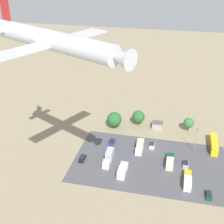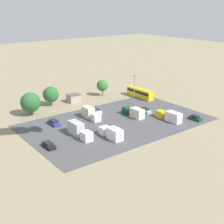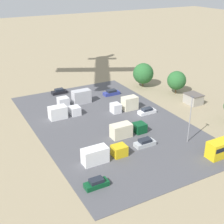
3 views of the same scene
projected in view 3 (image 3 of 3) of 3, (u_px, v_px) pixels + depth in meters
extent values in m
plane|color=gray|center=(142.00, 115.00, 76.62)|extent=(400.00, 400.00, 0.00)
cube|color=#4C4C51|center=(108.00, 123.00, 72.53)|extent=(53.42, 32.92, 0.08)
cube|color=#9E998E|center=(193.00, 99.00, 82.82)|extent=(4.23, 3.52, 2.61)
cube|color=#59514C|center=(194.00, 94.00, 82.25)|extent=(4.47, 3.76, 0.12)
cube|color=silver|center=(147.00, 112.00, 77.20)|extent=(1.79, 4.56, 0.82)
cube|color=#1E232D|center=(147.00, 109.00, 76.91)|extent=(1.50, 2.56, 0.60)
cube|color=black|center=(59.00, 92.00, 89.83)|extent=(1.82, 4.37, 0.85)
cube|color=#1E232D|center=(59.00, 90.00, 89.53)|extent=(1.53, 2.45, 0.63)
cube|color=#0C4723|center=(96.00, 184.00, 50.80)|extent=(1.73, 4.03, 0.87)
cube|color=#1E232D|center=(96.00, 181.00, 50.49)|extent=(1.45, 2.26, 0.64)
cube|color=#ADB2B7|center=(145.00, 144.00, 62.86)|extent=(1.90, 4.38, 0.86)
cube|color=#1E232D|center=(145.00, 140.00, 62.56)|extent=(1.60, 2.45, 0.63)
cube|color=navy|center=(111.00, 93.00, 89.01)|extent=(1.95, 4.68, 0.87)
cube|color=#1E232D|center=(111.00, 91.00, 88.71)|extent=(1.64, 2.62, 0.64)
cube|color=silver|center=(63.00, 102.00, 80.90)|extent=(2.42, 2.73, 2.48)
cube|color=#B2B2B7|center=(81.00, 97.00, 82.95)|extent=(2.42, 4.86, 3.54)
cube|color=#0C4723|center=(140.00, 128.00, 68.00)|extent=(2.49, 2.47, 2.07)
cube|color=beige|center=(121.00, 131.00, 65.77)|extent=(2.49, 4.40, 2.96)
cube|color=gold|center=(119.00, 151.00, 59.25)|extent=(2.35, 2.70, 2.10)
cube|color=white|center=(95.00, 155.00, 56.82)|extent=(2.35, 4.81, 3.00)
cube|color=silver|center=(116.00, 108.00, 77.51)|extent=(2.46, 2.17, 2.35)
cube|color=beige|center=(130.00, 103.00, 79.10)|extent=(2.46, 3.85, 3.36)
cube|color=silver|center=(75.00, 111.00, 76.34)|extent=(2.58, 2.33, 2.11)
cube|color=white|center=(58.00, 112.00, 74.22)|extent=(2.58, 4.14, 3.01)
cylinder|color=brown|center=(176.00, 90.00, 90.04)|extent=(0.36, 0.36, 1.91)
sphere|color=#28602D|center=(177.00, 80.00, 88.82)|extent=(5.40, 5.40, 5.40)
cylinder|color=brown|center=(143.00, 84.00, 95.43)|extent=(0.36, 0.36, 1.85)
sphere|color=#28602D|center=(143.00, 73.00, 94.09)|extent=(6.22, 6.22, 6.22)
cylinder|color=gray|center=(190.00, 120.00, 62.54)|extent=(0.20, 0.20, 9.76)
cube|color=#4C4C51|center=(192.00, 97.00, 60.47)|extent=(0.90, 0.28, 0.20)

